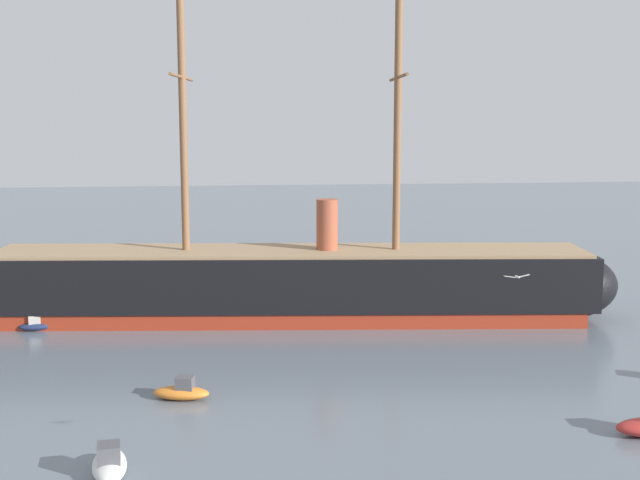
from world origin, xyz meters
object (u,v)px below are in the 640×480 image
(seagull_in_flight, at_px, (517,277))
(motorboat_alongside_bow, at_px, (182,391))
(motorboat_mid_left, at_px, (109,464))
(motorboat_far_left, at_px, (37,325))
(dinghy_distant_centre, at_px, (368,298))
(tall_ship, at_px, (291,283))

(seagull_in_flight, bearing_deg, motorboat_alongside_bow, 129.73)
(motorboat_mid_left, distance_m, motorboat_far_left, 32.42)
(dinghy_distant_centre, bearing_deg, seagull_in_flight, -91.62)
(tall_ship, distance_m, seagull_in_flight, 41.41)
(motorboat_mid_left, height_order, seagull_in_flight, seagull_in_flight)
(motorboat_alongside_bow, bearing_deg, dinghy_distant_centre, 57.99)
(motorboat_far_left, distance_m, dinghy_distant_centre, 31.81)
(tall_ship, distance_m, motorboat_alongside_bow, 22.86)
(tall_ship, bearing_deg, dinghy_distant_centre, 38.50)
(tall_ship, distance_m, motorboat_far_left, 22.69)
(seagull_in_flight, bearing_deg, tall_ship, 99.91)
(tall_ship, bearing_deg, motorboat_far_left, -176.01)
(motorboat_alongside_bow, height_order, motorboat_far_left, motorboat_alongside_bow)
(tall_ship, bearing_deg, motorboat_mid_left, -110.44)
(motorboat_mid_left, xyz_separation_m, motorboat_alongside_bow, (3.15, 11.39, -0.08))
(tall_ship, bearing_deg, motorboat_alongside_bow, -113.04)
(motorboat_far_left, relative_size, seagull_in_flight, 2.79)
(motorboat_mid_left, height_order, motorboat_far_left, motorboat_mid_left)
(motorboat_alongside_bow, bearing_deg, tall_ship, 66.96)
(motorboat_far_left, height_order, seagull_in_flight, seagull_in_flight)
(motorboat_mid_left, bearing_deg, seagull_in_flight, -22.01)
(motorboat_alongside_bow, relative_size, seagull_in_flight, 3.23)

